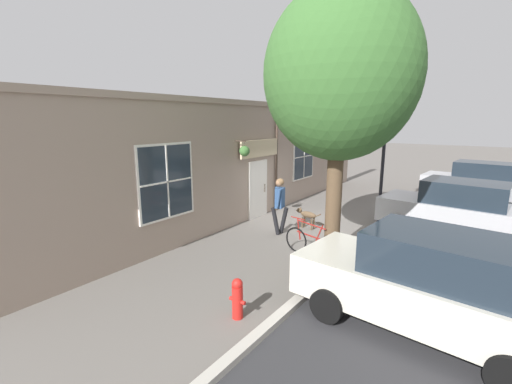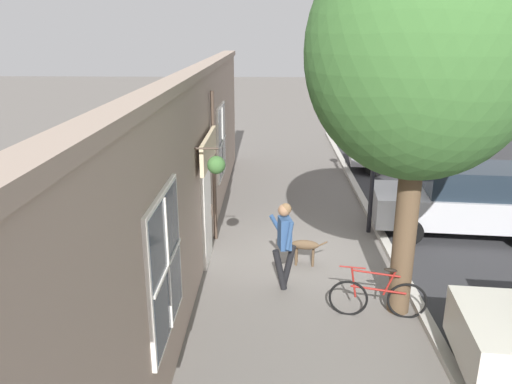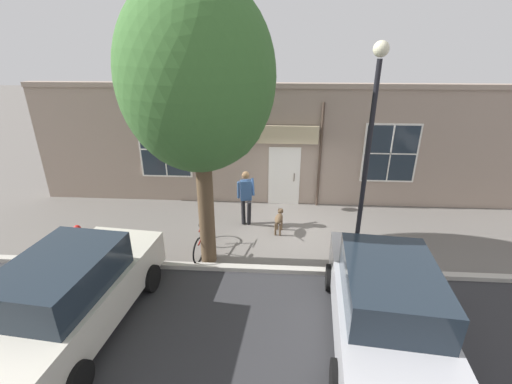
{
  "view_description": "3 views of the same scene",
  "coord_description": "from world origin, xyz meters",
  "px_view_note": "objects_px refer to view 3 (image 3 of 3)",
  "views": [
    {
      "loc": [
        4.89,
        -10.21,
        3.56
      ],
      "look_at": [
        -0.7,
        -2.33,
        1.5
      ],
      "focal_mm": 24.0,
      "sensor_mm": 36.0,
      "label": 1
    },
    {
      "loc": [
        -0.77,
        -10.32,
        4.95
      ],
      "look_at": [
        -1.12,
        1.11,
        1.2
      ],
      "focal_mm": 35.0,
      "sensor_mm": 36.0,
      "label": 2
    },
    {
      "loc": [
        9.21,
        -0.4,
        5.15
      ],
      "look_at": [
        -1.17,
        -1.08,
        0.84
      ],
      "focal_mm": 24.0,
      "sensor_mm": 36.0,
      "label": 3
    }
  ],
  "objects_px": {
    "dog_on_leash": "(279,218)",
    "fire_hydrant": "(79,237)",
    "pedestrian_walking": "(246,193)",
    "street_tree_by_curb": "(201,87)",
    "leaning_bicycle": "(204,239)",
    "parked_car_nearest_curb": "(72,293)",
    "parked_car_mid_block": "(384,303)",
    "street_lamp": "(370,136)"
  },
  "relations": [
    {
      "from": "fire_hydrant",
      "to": "street_tree_by_curb",
      "type": "bearing_deg",
      "value": 85.79
    },
    {
      "from": "leaning_bicycle",
      "to": "pedestrian_walking",
      "type": "bearing_deg",
      "value": 148.51
    },
    {
      "from": "pedestrian_walking",
      "to": "street_tree_by_curb",
      "type": "relative_size",
      "value": 0.27
    },
    {
      "from": "pedestrian_walking",
      "to": "parked_car_mid_block",
      "type": "bearing_deg",
      "value": 33.09
    },
    {
      "from": "pedestrian_walking",
      "to": "parked_car_mid_block",
      "type": "xyz_separation_m",
      "value": [
        4.56,
        2.97,
        -0.21
      ]
    },
    {
      "from": "parked_car_nearest_curb",
      "to": "parked_car_mid_block",
      "type": "bearing_deg",
      "value": 91.19
    },
    {
      "from": "street_tree_by_curb",
      "to": "fire_hydrant",
      "type": "height_order",
      "value": "street_tree_by_curb"
    },
    {
      "from": "street_tree_by_curb",
      "to": "fire_hydrant",
      "type": "xyz_separation_m",
      "value": [
        -0.27,
        -3.7,
        -4.03
      ]
    },
    {
      "from": "parked_car_nearest_curb",
      "to": "fire_hydrant",
      "type": "relative_size",
      "value": 5.77
    },
    {
      "from": "dog_on_leash",
      "to": "leaning_bicycle",
      "type": "height_order",
      "value": "leaning_bicycle"
    },
    {
      "from": "pedestrian_walking",
      "to": "fire_hydrant",
      "type": "relative_size",
      "value": 2.32
    },
    {
      "from": "pedestrian_walking",
      "to": "parked_car_nearest_curb",
      "type": "xyz_separation_m",
      "value": [
        4.68,
        -2.88,
        -0.21
      ]
    },
    {
      "from": "leaning_bicycle",
      "to": "street_lamp",
      "type": "height_order",
      "value": "street_lamp"
    },
    {
      "from": "parked_car_mid_block",
      "to": "street_lamp",
      "type": "bearing_deg",
      "value": -179.26
    },
    {
      "from": "pedestrian_walking",
      "to": "street_tree_by_curb",
      "type": "xyz_separation_m",
      "value": [
        2.11,
        -0.75,
        3.34
      ]
    },
    {
      "from": "parked_car_nearest_curb",
      "to": "street_lamp",
      "type": "height_order",
      "value": "street_lamp"
    },
    {
      "from": "dog_on_leash",
      "to": "street_lamp",
      "type": "distance_m",
      "value": 3.98
    },
    {
      "from": "parked_car_nearest_curb",
      "to": "fire_hydrant",
      "type": "xyz_separation_m",
      "value": [
        -2.84,
        -1.57,
        -0.48
      ]
    },
    {
      "from": "street_lamp",
      "to": "fire_hydrant",
      "type": "xyz_separation_m",
      "value": [
        -0.4,
        -7.39,
        -3.05
      ]
    },
    {
      "from": "dog_on_leash",
      "to": "fire_hydrant",
      "type": "height_order",
      "value": "fire_hydrant"
    },
    {
      "from": "parked_car_nearest_curb",
      "to": "leaning_bicycle",
      "type": "bearing_deg",
      "value": 148.33
    },
    {
      "from": "dog_on_leash",
      "to": "street_tree_by_curb",
      "type": "height_order",
      "value": "street_tree_by_curb"
    },
    {
      "from": "leaning_bicycle",
      "to": "parked_car_nearest_curb",
      "type": "height_order",
      "value": "parked_car_nearest_curb"
    },
    {
      "from": "dog_on_leash",
      "to": "street_tree_by_curb",
      "type": "xyz_separation_m",
      "value": [
        1.68,
        -1.79,
        3.98
      ]
    },
    {
      "from": "parked_car_nearest_curb",
      "to": "parked_car_mid_block",
      "type": "height_order",
      "value": "same"
    },
    {
      "from": "street_tree_by_curb",
      "to": "fire_hydrant",
      "type": "relative_size",
      "value": 8.67
    },
    {
      "from": "dog_on_leash",
      "to": "street_lamp",
      "type": "height_order",
      "value": "street_lamp"
    },
    {
      "from": "street_tree_by_curb",
      "to": "parked_car_mid_block",
      "type": "height_order",
      "value": "street_tree_by_curb"
    },
    {
      "from": "dog_on_leash",
      "to": "parked_car_mid_block",
      "type": "bearing_deg",
      "value": 25.02
    },
    {
      "from": "street_lamp",
      "to": "dog_on_leash",
      "type": "bearing_deg",
      "value": -133.67
    },
    {
      "from": "street_tree_by_curb",
      "to": "parked_car_nearest_curb",
      "type": "relative_size",
      "value": 1.5
    },
    {
      "from": "parked_car_nearest_curb",
      "to": "parked_car_mid_block",
      "type": "distance_m",
      "value": 5.85
    },
    {
      "from": "street_tree_by_curb",
      "to": "street_lamp",
      "type": "height_order",
      "value": "street_tree_by_curb"
    },
    {
      "from": "pedestrian_walking",
      "to": "parked_car_nearest_curb",
      "type": "distance_m",
      "value": 5.5
    },
    {
      "from": "dog_on_leash",
      "to": "parked_car_nearest_curb",
      "type": "height_order",
      "value": "parked_car_nearest_curb"
    },
    {
      "from": "pedestrian_walking",
      "to": "parked_car_nearest_curb",
      "type": "relative_size",
      "value": 0.4
    },
    {
      "from": "dog_on_leash",
      "to": "parked_car_nearest_curb",
      "type": "bearing_deg",
      "value": -42.69
    },
    {
      "from": "leaning_bicycle",
      "to": "street_lamp",
      "type": "xyz_separation_m",
      "value": [
        0.59,
        3.95,
        3.06
      ]
    },
    {
      "from": "dog_on_leash",
      "to": "pedestrian_walking",
      "type": "bearing_deg",
      "value": -112.32
    },
    {
      "from": "fire_hydrant",
      "to": "parked_car_mid_block",
      "type": "bearing_deg",
      "value": 69.85
    },
    {
      "from": "pedestrian_walking",
      "to": "fire_hydrant",
      "type": "distance_m",
      "value": 4.86
    },
    {
      "from": "dog_on_leash",
      "to": "street_tree_by_curb",
      "type": "bearing_deg",
      "value": -46.8
    }
  ]
}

